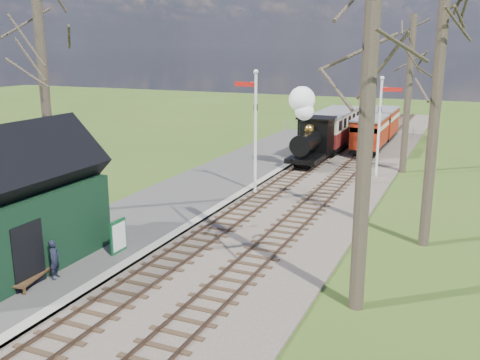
% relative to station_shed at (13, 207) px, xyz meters
% --- Properties ---
extents(distant_hills, '(114.40, 48.00, 22.02)m').
position_rel_station_shed_xyz_m(distant_hills, '(5.70, 60.38, -18.47)').
color(distant_hills, '#385B23').
rests_on(distant_hills, ground).
extents(ballast_bed, '(8.00, 60.00, 0.10)m').
position_rel_station_shed_xyz_m(ballast_bed, '(5.60, 18.00, -2.22)').
color(ballast_bed, brown).
rests_on(ballast_bed, ground).
extents(track_near, '(1.60, 60.00, 0.15)m').
position_rel_station_shed_xyz_m(track_near, '(4.30, 18.00, -2.17)').
color(track_near, brown).
rests_on(track_near, ground).
extents(track_far, '(1.60, 60.00, 0.15)m').
position_rel_station_shed_xyz_m(track_far, '(6.90, 18.00, -2.17)').
color(track_far, brown).
rests_on(track_far, ground).
extents(platform, '(5.00, 44.00, 0.20)m').
position_rel_station_shed_xyz_m(platform, '(0.80, 10.00, -2.17)').
color(platform, '#474442').
rests_on(platform, ground).
extents(coping_strip, '(0.40, 44.00, 0.21)m').
position_rel_station_shed_xyz_m(coping_strip, '(3.10, 10.00, -2.16)').
color(coping_strip, '#B2AD9E').
rests_on(coping_strip, ground).
extents(station_shed, '(3.25, 6.30, 4.78)m').
position_rel_station_shed_xyz_m(station_shed, '(0.00, 0.00, 0.00)').
color(station_shed, black).
rests_on(station_shed, platform).
extents(semaphore_near, '(1.22, 0.24, 6.22)m').
position_rel_station_shed_xyz_m(semaphore_near, '(3.53, 12.00, 1.35)').
color(semaphore_near, silver).
rests_on(semaphore_near, ground).
extents(semaphore_far, '(1.22, 0.24, 5.72)m').
position_rel_station_shed_xyz_m(semaphore_far, '(8.67, 18.00, 1.08)').
color(semaphore_far, silver).
rests_on(semaphore_far, ground).
extents(bare_trees, '(15.51, 22.39, 12.00)m').
position_rel_station_shed_xyz_m(bare_trees, '(5.63, 6.10, 2.94)').
color(bare_trees, '#382D23').
rests_on(bare_trees, ground).
extents(fence_line, '(12.60, 0.08, 1.00)m').
position_rel_station_shed_xyz_m(fence_line, '(4.60, 32.00, -1.72)').
color(fence_line, slate).
rests_on(fence_line, ground).
extents(locomotive, '(1.94, 4.53, 4.86)m').
position_rel_station_shed_xyz_m(locomotive, '(4.29, 19.18, -0.04)').
color(locomotive, black).
rests_on(locomotive, ground).
extents(coach, '(2.27, 7.77, 2.39)m').
position_rel_station_shed_xyz_m(coach, '(4.30, 25.25, -0.64)').
color(coach, black).
rests_on(coach, ground).
extents(red_carriage_a, '(1.93, 4.78, 2.03)m').
position_rel_station_shed_xyz_m(red_carriage_a, '(6.90, 24.93, -0.85)').
color(red_carriage_a, black).
rests_on(red_carriage_a, ground).
extents(red_carriage_b, '(1.93, 4.78, 2.03)m').
position_rel_station_shed_xyz_m(red_carriage_b, '(6.90, 30.43, -0.85)').
color(red_carriage_b, black).
rests_on(red_carriage_b, ground).
extents(sign_board, '(0.11, 0.81, 1.19)m').
position_rel_station_shed_xyz_m(sign_board, '(2.31, 2.35, -1.47)').
color(sign_board, '#0F4823').
rests_on(sign_board, platform).
extents(bench, '(0.79, 1.67, 0.92)m').
position_rel_station_shed_xyz_m(bench, '(1.34, -0.92, -1.64)').
color(bench, '#4C321B').
rests_on(bench, platform).
extents(person, '(0.40, 0.52, 1.26)m').
position_rel_station_shed_xyz_m(person, '(1.79, -0.25, -1.44)').
color(person, black).
rests_on(person, platform).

